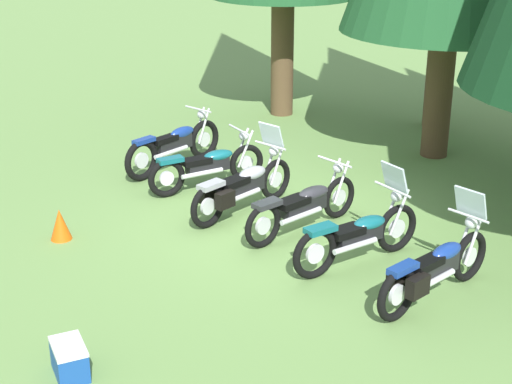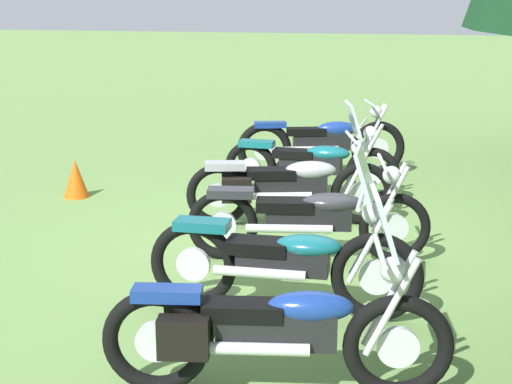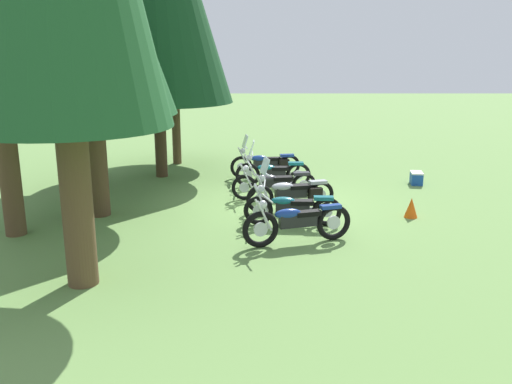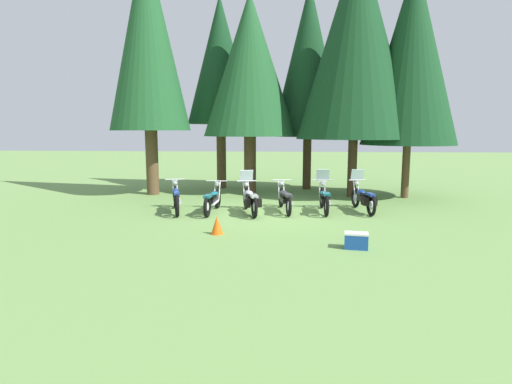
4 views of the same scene
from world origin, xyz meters
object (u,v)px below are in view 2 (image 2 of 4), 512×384
Objects in this scene: motorcycle_1 at (312,164)px; motorcycle_2 at (288,184)px; motorcycle_4 at (286,259)px; motorcycle_0 at (323,143)px; motorcycle_5 at (272,328)px; motorcycle_3 at (310,216)px; traffic_cone at (76,178)px.

motorcycle_1 is 1.00× the size of motorcycle_2.
motorcycle_2 is at bearing 98.95° from motorcycle_4.
motorcycle_5 reaches higher than motorcycle_0.
motorcycle_0 is at bearing 93.76° from motorcycle_1.
motorcycle_5 is at bearing -95.95° from motorcycle_3.
motorcycle_2 is at bearing 89.26° from motorcycle_5.
motorcycle_2 is 1.01× the size of motorcycle_5.
motorcycle_4 is at bearing -99.02° from motorcycle_3.
motorcycle_4 is (2.42, 0.42, -0.01)m from motorcycle_2.
motorcycle_1 is 4.65× the size of traffic_cone.
traffic_cone is at bearing 118.54° from motorcycle_5.
motorcycle_0 is 6.21m from motorcycle_5.
motorcycle_2 is at bearing 77.65° from traffic_cone.
motorcycle_0 reaches higher than traffic_cone.
motorcycle_0 is at bearing 85.39° from motorcycle_5.
motorcycle_2 is 2.90m from traffic_cone.
traffic_cone is (-1.73, -3.23, -0.20)m from motorcycle_3.
motorcycle_3 is at bearing 83.99° from motorcycle_5.
motorcycle_2 is 2.45m from motorcycle_4.
motorcycle_5 is (4.96, 0.50, 0.03)m from motorcycle_1.
motorcycle_2 is at bearing 100.95° from motorcycle_3.
motorcycle_2 is 3.77m from motorcycle_5.
motorcycle_1 is 2.97m from traffic_cone.
motorcycle_0 is at bearing 86.47° from motorcycle_3.
motorcycle_5 is (6.18, 0.53, -0.00)m from motorcycle_0.
motorcycle_4 reaches higher than motorcycle_3.
motorcycle_4 is 0.99× the size of motorcycle_5.
motorcycle_4 reaches higher than motorcycle_0.
motorcycle_0 is at bearing 74.03° from motorcycle_2.
motorcycle_1 is (1.22, 0.03, -0.03)m from motorcycle_0.
motorcycle_2 is at bearing -91.05° from motorcycle_1.
motorcycle_2 is 0.97× the size of motorcycle_3.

